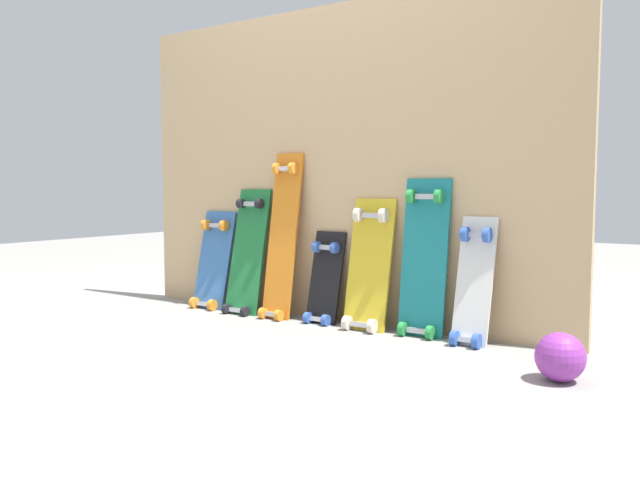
% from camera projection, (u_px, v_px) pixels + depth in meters
% --- Properties ---
extents(ground_plane, '(12.00, 12.00, 0.00)m').
position_uv_depth(ground_plane, '(327.00, 321.00, 3.42)').
color(ground_plane, gray).
extents(plywood_wall_panel, '(2.60, 0.04, 1.66)m').
position_uv_depth(plywood_wall_panel, '(335.00, 165.00, 3.41)').
color(plywood_wall_panel, tan).
rests_on(plywood_wall_panel, ground).
extents(skateboard_blue, '(0.23, 0.21, 0.63)m').
position_uv_depth(skateboard_blue, '(213.00, 265.00, 3.81)').
color(skateboard_blue, '#386BAD').
rests_on(skateboard_blue, ground).
extents(skateboard_green, '(0.22, 0.23, 0.77)m').
position_uv_depth(skateboard_green, '(247.00, 257.00, 3.65)').
color(skateboard_green, '#1E7238').
rests_on(skateboard_green, ground).
extents(skateboard_orange, '(0.18, 0.22, 0.97)m').
position_uv_depth(skateboard_orange, '(282.00, 241.00, 3.51)').
color(skateboard_orange, orange).
rests_on(skateboard_orange, ground).
extents(skateboard_black, '(0.18, 0.18, 0.55)m').
position_uv_depth(skateboard_black, '(325.00, 284.00, 3.38)').
color(skateboard_black, black).
rests_on(skateboard_black, ground).
extents(skateboard_yellow, '(0.23, 0.21, 0.72)m').
position_uv_depth(skateboard_yellow, '(368.00, 270.00, 3.22)').
color(skateboard_yellow, gold).
rests_on(skateboard_yellow, ground).
extents(skateboard_teal, '(0.23, 0.17, 0.82)m').
position_uv_depth(skateboard_teal, '(424.00, 264.00, 3.07)').
color(skateboard_teal, '#197A7F').
rests_on(skateboard_teal, ground).
extents(skateboard_white, '(0.17, 0.21, 0.64)m').
position_uv_depth(skateboard_white, '(473.00, 287.00, 2.91)').
color(skateboard_white, silver).
rests_on(skateboard_white, ground).
extents(rubber_ball, '(0.18, 0.18, 0.18)m').
position_uv_depth(rubber_ball, '(560.00, 357.00, 2.35)').
color(rubber_ball, purple).
rests_on(rubber_ball, ground).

